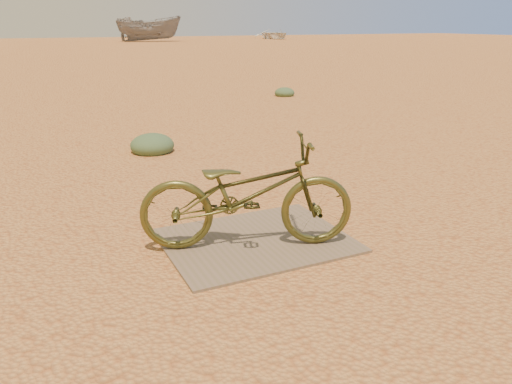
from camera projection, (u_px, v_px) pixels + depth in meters
name	position (u px, v px, depth m)	size (l,w,h in m)	color
ground	(337.00, 243.00, 4.08)	(120.00, 120.00, 0.00)	tan
plywood_board	(256.00, 240.00, 4.10)	(1.47, 1.16, 0.02)	brown
bicycle	(247.00, 194.00, 3.85)	(0.58, 1.66, 0.87)	#47491F
boat_mid_right	(149.00, 29.00, 45.29)	(2.19, 5.82, 2.25)	gray
boat_far_right	(275.00, 34.00, 52.50)	(3.47, 4.86, 1.01)	silver
kale_a	(153.00, 152.00, 6.94)	(0.60, 0.60, 0.33)	#4A6745
kale_b	(285.00, 96.00, 12.17)	(0.48, 0.48, 0.27)	#4A6745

